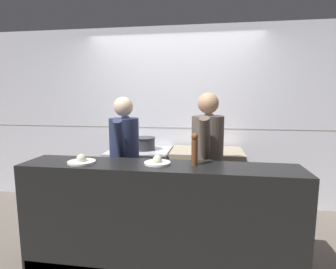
{
  "coord_description": "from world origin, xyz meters",
  "views": [
    {
      "loc": [
        0.49,
        -2.55,
        1.61
      ],
      "look_at": [
        0.02,
        0.56,
        1.15
      ],
      "focal_mm": 28.0,
      "sensor_mm": 36.0,
      "label": 1
    }
  ],
  "objects_px": {
    "chef_sous": "(207,162)",
    "mixing_bowl_steel": "(209,147)",
    "oven_range": "(140,180)",
    "pepper_mill": "(195,149)",
    "plated_dish_main": "(82,161)",
    "plated_dish_appetiser": "(157,162)",
    "chef_head_cook": "(125,161)",
    "stock_pot": "(144,143)"
  },
  "relations": [
    {
      "from": "chef_sous",
      "to": "mixing_bowl_steel",
      "type": "bearing_deg",
      "value": 93.96
    },
    {
      "from": "oven_range",
      "to": "pepper_mill",
      "type": "xyz_separation_m",
      "value": [
        0.81,
        -1.18,
        0.71
      ]
    },
    {
      "from": "oven_range",
      "to": "chef_sous",
      "type": "distance_m",
      "value": 1.25
    },
    {
      "from": "plated_dish_main",
      "to": "plated_dish_appetiser",
      "type": "height_order",
      "value": "plated_dish_main"
    },
    {
      "from": "mixing_bowl_steel",
      "to": "chef_head_cook",
      "type": "height_order",
      "value": "chef_head_cook"
    },
    {
      "from": "mixing_bowl_steel",
      "to": "pepper_mill",
      "type": "bearing_deg",
      "value": -96.98
    },
    {
      "from": "mixing_bowl_steel",
      "to": "plated_dish_appetiser",
      "type": "xyz_separation_m",
      "value": [
        -0.47,
        -1.15,
        0.07
      ]
    },
    {
      "from": "mixing_bowl_steel",
      "to": "pepper_mill",
      "type": "distance_m",
      "value": 1.17
    },
    {
      "from": "stock_pot",
      "to": "pepper_mill",
      "type": "distance_m",
      "value": 1.44
    },
    {
      "from": "plated_dish_main",
      "to": "chef_head_cook",
      "type": "xyz_separation_m",
      "value": [
        0.22,
        0.57,
        -0.13
      ]
    },
    {
      "from": "stock_pot",
      "to": "chef_sous",
      "type": "xyz_separation_m",
      "value": [
        0.87,
        -0.73,
        -0.05
      ]
    },
    {
      "from": "plated_dish_main",
      "to": "chef_sous",
      "type": "height_order",
      "value": "chef_sous"
    },
    {
      "from": "stock_pot",
      "to": "chef_head_cook",
      "type": "height_order",
      "value": "chef_head_cook"
    },
    {
      "from": "plated_dish_main",
      "to": "chef_sous",
      "type": "relative_size",
      "value": 0.15
    },
    {
      "from": "oven_range",
      "to": "plated_dish_appetiser",
      "type": "distance_m",
      "value": 1.41
    },
    {
      "from": "plated_dish_main",
      "to": "plated_dish_appetiser",
      "type": "bearing_deg",
      "value": 5.61
    },
    {
      "from": "pepper_mill",
      "to": "chef_sous",
      "type": "height_order",
      "value": "chef_sous"
    },
    {
      "from": "plated_dish_main",
      "to": "chef_head_cook",
      "type": "distance_m",
      "value": 0.62
    },
    {
      "from": "plated_dish_appetiser",
      "to": "oven_range",
      "type": "bearing_deg",
      "value": 112.06
    },
    {
      "from": "mixing_bowl_steel",
      "to": "plated_dish_main",
      "type": "relative_size",
      "value": 0.96
    },
    {
      "from": "plated_dish_appetiser",
      "to": "chef_sous",
      "type": "relative_size",
      "value": 0.14
    },
    {
      "from": "oven_range",
      "to": "chef_head_cook",
      "type": "xyz_separation_m",
      "value": [
        0.01,
        -0.69,
        0.45
      ]
    },
    {
      "from": "oven_range",
      "to": "stock_pot",
      "type": "distance_m",
      "value": 0.53
    },
    {
      "from": "plated_dish_main",
      "to": "plated_dish_appetiser",
      "type": "distance_m",
      "value": 0.7
    },
    {
      "from": "chef_head_cook",
      "to": "chef_sous",
      "type": "xyz_separation_m",
      "value": [
        0.92,
        -0.01,
        0.02
      ]
    },
    {
      "from": "chef_head_cook",
      "to": "stock_pot",
      "type": "bearing_deg",
      "value": 79.67
    },
    {
      "from": "mixing_bowl_steel",
      "to": "plated_dish_main",
      "type": "xyz_separation_m",
      "value": [
        -1.17,
        -1.22,
        0.08
      ]
    },
    {
      "from": "mixing_bowl_steel",
      "to": "plated_dish_appetiser",
      "type": "relative_size",
      "value": 1.02
    },
    {
      "from": "plated_dish_main",
      "to": "pepper_mill",
      "type": "xyz_separation_m",
      "value": [
        1.03,
        0.07,
        0.13
      ]
    },
    {
      "from": "mixing_bowl_steel",
      "to": "pepper_mill",
      "type": "height_order",
      "value": "pepper_mill"
    },
    {
      "from": "oven_range",
      "to": "pepper_mill",
      "type": "relative_size",
      "value": 3.05
    },
    {
      "from": "plated_dish_main",
      "to": "plated_dish_appetiser",
      "type": "relative_size",
      "value": 1.05
    },
    {
      "from": "plated_dish_main",
      "to": "stock_pot",
      "type": "bearing_deg",
      "value": 77.95
    },
    {
      "from": "mixing_bowl_steel",
      "to": "chef_sous",
      "type": "xyz_separation_m",
      "value": [
        -0.03,
        -0.66,
        -0.03
      ]
    },
    {
      "from": "mixing_bowl_steel",
      "to": "pepper_mill",
      "type": "relative_size",
      "value": 0.84
    },
    {
      "from": "pepper_mill",
      "to": "chef_head_cook",
      "type": "relative_size",
      "value": 0.18
    },
    {
      "from": "stock_pot",
      "to": "plated_dish_appetiser",
      "type": "height_order",
      "value": "plated_dish_appetiser"
    },
    {
      "from": "plated_dish_main",
      "to": "pepper_mill",
      "type": "distance_m",
      "value": 1.04
    },
    {
      "from": "oven_range",
      "to": "mixing_bowl_steel",
      "type": "xyz_separation_m",
      "value": [
        0.95,
        -0.04,
        0.51
      ]
    },
    {
      "from": "oven_range",
      "to": "chef_sous",
      "type": "relative_size",
      "value": 0.53
    },
    {
      "from": "stock_pot",
      "to": "plated_dish_appetiser",
      "type": "distance_m",
      "value": 1.28
    },
    {
      "from": "stock_pot",
      "to": "pepper_mill",
      "type": "bearing_deg",
      "value": -58.01
    }
  ]
}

